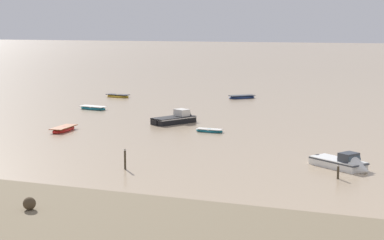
{
  "coord_description": "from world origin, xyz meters",
  "views": [
    {
      "loc": [
        49.02,
        -46.1,
        12.06
      ],
      "look_at": [
        21.07,
        26.16,
        0.54
      ],
      "focal_mm": 59.9,
      "sensor_mm": 36.0,
      "label": 1
    }
  ],
  "objects": [
    {
      "name": "tidal_rock_near",
      "position": [
        24.68,
        -12.41,
        0.61
      ],
      "size": [
        0.84,
        0.84,
        0.84
      ],
      "primitive_type": "sphere",
      "color": "#493A28",
      "rests_on": "mudflat_shore"
    },
    {
      "name": "rowboat_moored_1",
      "position": [
        9.11,
        16.17,
        0.19
      ],
      "size": [
        1.93,
        4.65,
        0.72
      ],
      "rotation": [
        0.0,
        0.0,
        4.8
      ],
      "color": "red",
      "rests_on": "ground"
    },
    {
      "name": "rowboat_moored_3",
      "position": [
        -1.38,
        49.49,
        0.19
      ],
      "size": [
        4.56,
        2.12,
        0.69
      ],
      "rotation": [
        0.0,
        0.0,
        3.0
      ],
      "color": "gold",
      "rests_on": "ground"
    },
    {
      "name": "rowboat_moored_4",
      "position": [
        24.95,
        21.62,
        0.14
      ],
      "size": [
        3.29,
        1.22,
        0.51
      ],
      "rotation": [
        0.0,
        0.0,
        3.11
      ],
      "color": "#197084",
      "rests_on": "ground"
    },
    {
      "name": "motorboat_moored_1",
      "position": [
        19.12,
        27.03,
        0.37
      ],
      "size": [
        5.02,
        6.79,
        2.47
      ],
      "rotation": [
        0.0,
        0.0,
        1.08
      ],
      "color": "black",
      "rests_on": "ground"
    },
    {
      "name": "motorboat_moored_3",
      "position": [
        42.09,
        7.86,
        0.33
      ],
      "size": [
        5.88,
        4.77,
        2.18
      ],
      "rotation": [
        0.0,
        0.0,
        5.71
      ],
      "color": "white",
      "rests_on": "ground"
    },
    {
      "name": "rowboat_moored_6",
      "position": [
        18.66,
        55.34,
        0.2
      ],
      "size": [
        4.51,
        4.34,
        0.74
      ],
      "rotation": [
        0.0,
        0.0,
        3.89
      ],
      "color": "navy",
      "rests_on": "ground"
    },
    {
      "name": "rowboat_moored_8",
      "position": [
        2.68,
        34.13,
        0.19
      ],
      "size": [
        4.5,
        2.1,
        0.68
      ],
      "rotation": [
        0.0,
        0.0,
        6.14
      ],
      "color": "#197084",
      "rests_on": "ground"
    },
    {
      "name": "mooring_post_near",
      "position": [
        24.69,
        1.16,
        0.81
      ],
      "size": [
        0.22,
        0.22,
        1.9
      ],
      "color": "#3B3323",
      "rests_on": "ground"
    },
    {
      "name": "mooring_post_left",
      "position": [
        41.98,
        4.15,
        0.56
      ],
      "size": [
        0.22,
        0.22,
        1.26
      ],
      "color": "#3B3323",
      "rests_on": "ground"
    }
  ]
}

